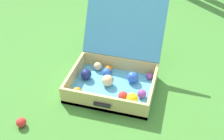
% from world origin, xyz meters
% --- Properties ---
extents(ground_plane, '(16.00, 16.00, 0.00)m').
position_xyz_m(ground_plane, '(0.00, 0.00, 0.00)').
color(ground_plane, '#3D7A2D').
extents(open_suitcase, '(0.57, 0.69, 0.52)m').
position_xyz_m(open_suitcase, '(0.03, 0.02, 0.11)').
color(open_suitcase, '#4799C6').
rests_on(open_suitcase, ground).
extents(stray_ball_on_grass, '(0.06, 0.06, 0.06)m').
position_xyz_m(stray_ball_on_grass, '(-0.41, -0.53, 0.03)').
color(stray_ball_on_grass, red).
rests_on(stray_ball_on_grass, ground).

